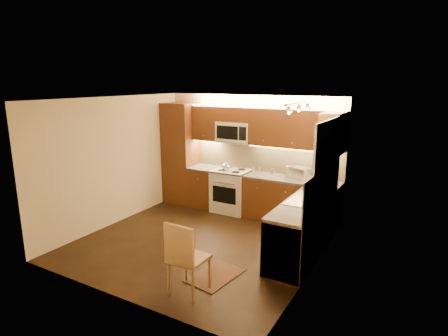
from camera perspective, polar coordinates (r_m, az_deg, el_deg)
The scene contains 37 objects.
floor at distance 6.73m, azimuth -3.49°, elevation -11.23°, with size 4.00×4.00×0.01m, color black.
ceiling at distance 6.12m, azimuth -3.83°, elevation 10.56°, with size 4.00×4.00×0.01m, color beige.
wall_back at distance 8.01m, azimuth 4.19°, elevation 2.21°, with size 4.00×0.01×2.50m, color beige.
wall_front at distance 4.83m, azimuth -16.80°, elevation -5.88°, with size 4.00×0.01×2.50m, color beige.
wall_left at distance 7.57m, azimuth -16.44°, elevation 1.02°, with size 0.01×4.00×2.50m, color beige.
wall_right at distance 5.51m, azimuth 14.07°, elevation -3.35°, with size 0.01×4.00×2.50m, color beige.
pantry at distance 8.61m, azimuth -6.65°, elevation 2.26°, with size 0.70×0.60×2.30m, color #4F2A11.
base_cab_back_left at distance 8.42m, azimuth -2.89°, elevation -2.97°, with size 0.62×0.60×0.86m, color #4F2A11.
counter_back_left at distance 8.31m, azimuth -2.92°, elevation 0.01°, with size 0.62×0.60×0.04m, color #33302E.
base_cab_back_right at distance 7.57m, azimuth 10.25°, elevation -5.06°, with size 1.92×0.60×0.86m, color #4F2A11.
counter_back_right at distance 7.45m, azimuth 10.39°, elevation -1.77°, with size 1.92×0.60×0.04m, color #33302E.
base_cab_right at distance 6.22m, azimuth 11.97°, elevation -9.29°, with size 0.60×2.00×0.86m, color #4F2A11.
counter_right at distance 6.06m, azimuth 12.18°, elevation -5.36°, with size 0.60×2.00×0.04m, color #33302E.
dishwasher at distance 5.61m, azimuth 9.73°, elevation -11.78°, with size 0.58×0.60×0.84m, color silver.
backsplash_back at distance 7.88m, azimuth 6.46°, elevation 1.59°, with size 3.30×0.02×0.60m, color tan.
backsplash_right at distance 5.90m, azimuth 15.01°, elevation -2.81°, with size 0.02×2.00×0.60m, color tan.
upper_cab_back_left at distance 8.24m, azimuth -2.53°, elevation 6.93°, with size 0.62×0.35×0.75m, color #4F2A11.
upper_cab_back_right at distance 7.37m, azimuth 11.04°, elevation 5.94°, with size 1.92×0.35×0.75m, color #4F2A11.
upper_cab_bridge at distance 7.87m, azimuth 1.75°, elevation 8.25°, with size 0.76×0.35×0.31m, color #4F2A11.
upper_cab_right_corner at distance 6.75m, azimuth 16.20°, elevation 4.99°, with size 0.35×0.50×0.75m, color #4F2A11.
stove at distance 8.06m, azimuth 1.17°, elevation -3.50°, with size 0.76×0.65×0.92m, color silver, non-canonical shape.
microwave at distance 7.90m, azimuth 1.68°, elevation 5.53°, with size 0.76×0.38×0.44m, color silver, non-canonical shape.
window_frame at distance 5.95m, azimuth 15.57°, elevation 1.26°, with size 0.03×1.44×1.24m, color silver.
window_blinds at distance 5.95m, azimuth 15.38°, elevation 1.28°, with size 0.02×1.36×1.16m, color silver.
sink at distance 6.17m, azimuth 12.65°, elevation -4.13°, with size 0.52×0.86×0.15m, color silver, non-canonical shape.
faucet at distance 6.10m, azimuth 14.30°, elevation -3.68°, with size 0.20×0.04×0.30m, color silver, non-canonical shape.
track_light_bar at distance 5.81m, azimuth 11.52°, elevation 9.79°, with size 0.04×1.20×0.03m, color silver.
kettle at distance 7.87m, azimuth 0.35°, elevation 0.38°, with size 0.19×0.19×0.22m, color silver, non-canonical shape.
toaster_oven at distance 7.43m, azimuth 11.70°, elevation -0.76°, with size 0.40×0.30×0.24m, color silver.
knife_block at distance 7.56m, azimuth 9.96°, elevation -0.53°, with size 0.10×0.16×0.21m, color #A07C48.
spice_jar_a at distance 7.92m, azimuth 5.60°, elevation -0.17°, with size 0.05×0.05×0.10m, color silver.
spice_jar_b at distance 7.77m, azimuth 7.37°, elevation -0.48°, with size 0.04×0.04×0.11m, color brown.
spice_jar_c at distance 7.80m, azimuth 7.78°, elevation -0.45°, with size 0.05×0.05×0.10m, color silver.
spice_jar_d at distance 7.88m, azimuth 4.57°, elevation -0.24°, with size 0.05×0.05×0.10m, color #A67A31.
soap_bottle at distance 6.48m, azimuth 14.93°, elevation -3.23°, with size 0.09×0.09×0.19m, color silver.
rug at distance 5.65m, azimuth -1.37°, elevation -16.21°, with size 0.55×0.82×0.01m, color black.
dining_chair at distance 5.08m, azimuth -5.41°, elevation -13.42°, with size 0.45×0.45×1.02m, color #A07C48, non-canonical shape.
Camera 1 is at (3.36, -5.11, 2.80)m, focal length 29.70 mm.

